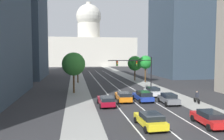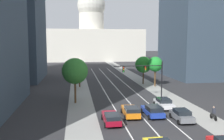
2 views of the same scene
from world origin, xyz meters
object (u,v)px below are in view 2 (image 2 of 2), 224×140
object	(u,v)px
car_crimson	(111,118)
street_tree_near_right	(143,65)
cyclist	(214,113)
street_tree_far_right	(155,64)
car_white	(164,103)
capitol_building	(92,39)
traffic_signal_mast	(147,73)
car_orange	(131,111)
street_tree_mid_left	(79,67)
car_blue	(153,111)
car_gray	(182,115)
street_tree_near_left	(75,71)

from	to	relation	value
car_crimson	street_tree_near_right	world-z (taller)	street_tree_near_right
car_crimson	cyclist	distance (m)	12.81
street_tree_far_right	car_white	bearing A→B (deg)	-103.81
capitol_building	traffic_signal_mast	bearing A→B (deg)	-87.89
car_white	car_orange	world-z (taller)	car_orange
street_tree_mid_left	car_blue	bearing A→B (deg)	-68.33
car_gray	car_blue	bearing A→B (deg)	51.80
traffic_signal_mast	street_tree_mid_left	distance (m)	17.12
cyclist	street_tree_mid_left	size ratio (longest dim) A/B	0.30
car_white	street_tree_near_right	distance (m)	21.50
car_gray	street_tree_mid_left	distance (m)	28.24
car_white	cyclist	bearing A→B (deg)	-144.85
traffic_signal_mast	street_tree_near_left	xyz separation A→B (m)	(-11.92, -1.06, 0.61)
street_tree_mid_left	street_tree_far_right	world-z (taller)	street_tree_far_right
car_white	cyclist	world-z (taller)	cyclist
cyclist	street_tree_near_right	world-z (taller)	street_tree_near_right
car_crimson	car_orange	xyz separation A→B (m)	(2.88, 2.47, 0.01)
street_tree_near_right	street_tree_far_right	size ratio (longest dim) A/B	0.98
capitol_building	street_tree_near_right	bearing A→B (deg)	-84.78
car_white	car_orange	xyz separation A→B (m)	(-5.79, -3.64, 0.02)
car_gray	traffic_signal_mast	size ratio (longest dim) A/B	0.49
car_blue	car_orange	distance (m)	2.91
car_crimson	car_white	world-z (taller)	car_crimson
car_orange	street_tree_mid_left	world-z (taller)	street_tree_mid_left
car_blue	car_orange	bearing A→B (deg)	83.67
car_white	street_tree_mid_left	size ratio (longest dim) A/B	0.81
car_blue	car_orange	world-z (taller)	car_blue
street_tree_mid_left	street_tree_near_right	xyz separation A→B (m)	(14.64, 1.99, 0.16)
car_white	traffic_signal_mast	distance (m)	7.08
car_orange	street_tree_mid_left	distance (m)	23.76
car_orange	cyclist	distance (m)	10.31
cyclist	street_tree_near_right	distance (m)	27.70
capitol_building	car_crimson	bearing A→B (deg)	-92.40
car_gray	traffic_signal_mast	distance (m)	12.82
car_gray	street_tree_near_right	distance (m)	27.69
capitol_building	car_gray	distance (m)	104.33
car_crimson	street_tree_near_left	distance (m)	12.55
street_tree_mid_left	traffic_signal_mast	bearing A→B (deg)	-49.92
street_tree_near_right	street_tree_near_left	distance (m)	22.42
cyclist	car_white	bearing A→B (deg)	34.37
car_blue	street_tree_near_left	bearing A→B (deg)	47.34
car_gray	street_tree_mid_left	size ratio (longest dim) A/B	0.70
car_white	street_tree_mid_left	bearing A→B (deg)	34.50
capitol_building	car_blue	xyz separation A→B (m)	(1.45, -101.30, -10.46)
street_tree_near_right	car_crimson	bearing A→B (deg)	-112.65
cyclist	street_tree_near_right	size ratio (longest dim) A/B	0.27
street_tree_near_left	car_crimson	bearing A→B (deg)	-68.96
capitol_building	cyclist	bearing A→B (deg)	-85.33
car_orange	cyclist	size ratio (longest dim) A/B	2.75
car_white	capitol_building	bearing A→B (deg)	4.83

